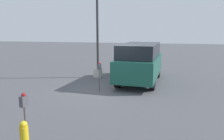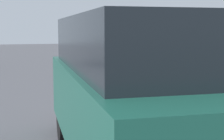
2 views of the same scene
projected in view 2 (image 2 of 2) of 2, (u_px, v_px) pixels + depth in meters
The scene contains 5 objects.
ground_plane at pixel (162, 126), 7.08m from camera, with size 80.00×80.00×0.00m, color #4C4C51.
parking_meter_near at pixel (170, 72), 7.54m from camera, with size 0.21×0.14×1.43m.
parking_meter_far at pixel (108, 54), 12.77m from camera, with size 0.21×0.14×1.46m.
parked_van at pixel (139, 88), 4.78m from camera, with size 5.06×2.29×2.18m.
fire_hydrant at pixel (103, 70), 13.04m from camera, with size 0.19×0.19×0.87m.
Camera 2 is at (6.27, -3.03, 2.01)m, focal length 55.00 mm.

